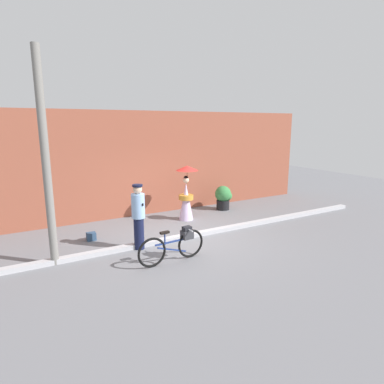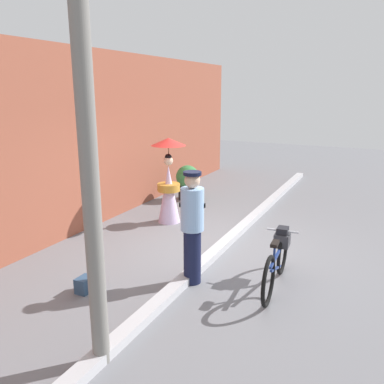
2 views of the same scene
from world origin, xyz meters
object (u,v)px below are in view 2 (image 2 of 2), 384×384
at_px(bicycle_near_officer, 277,259).
at_px(potted_plant_by_door, 188,181).
at_px(utility_pole, 87,136).
at_px(backpack_on_pavement, 85,284).
at_px(person_officer, 192,225).
at_px(person_with_parasol, 169,182).

bearing_deg(bicycle_near_officer, potted_plant_by_door, 42.05).
bearing_deg(utility_pole, bicycle_near_officer, -26.17).
xyz_separation_m(bicycle_near_officer, backpack_on_pavement, (-1.42, 2.40, -0.31)).
distance_m(bicycle_near_officer, backpack_on_pavement, 2.81).
xyz_separation_m(person_officer, utility_pole, (-2.04, 0.07, 1.49)).
relative_size(person_officer, potted_plant_by_door, 1.88).
xyz_separation_m(person_with_parasol, backpack_on_pavement, (-3.27, -0.47, -0.78)).
distance_m(potted_plant_by_door, utility_pole, 6.84).
xyz_separation_m(potted_plant_by_door, utility_pole, (-6.21, -2.11, 1.91)).
bearing_deg(backpack_on_pavement, potted_plant_by_door, 10.40).
xyz_separation_m(potted_plant_by_door, backpack_on_pavement, (-5.13, -0.94, -0.37)).
height_order(person_officer, person_with_parasol, person_with_parasol).
bearing_deg(person_with_parasol, backpack_on_pavement, -171.81).
xyz_separation_m(person_with_parasol, potted_plant_by_door, (1.85, 0.47, -0.41)).
relative_size(person_with_parasol, utility_pole, 0.38).
relative_size(bicycle_near_officer, person_officer, 1.02).
distance_m(bicycle_near_officer, potted_plant_by_door, 4.99).
xyz_separation_m(backpack_on_pavement, utility_pole, (-1.09, -1.17, 2.28)).
relative_size(bicycle_near_officer, potted_plant_by_door, 1.92).
relative_size(person_with_parasol, backpack_on_pavement, 7.43).
xyz_separation_m(bicycle_near_officer, utility_pole, (-2.51, 1.23, 1.98)).
distance_m(potted_plant_by_door, backpack_on_pavement, 5.23).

